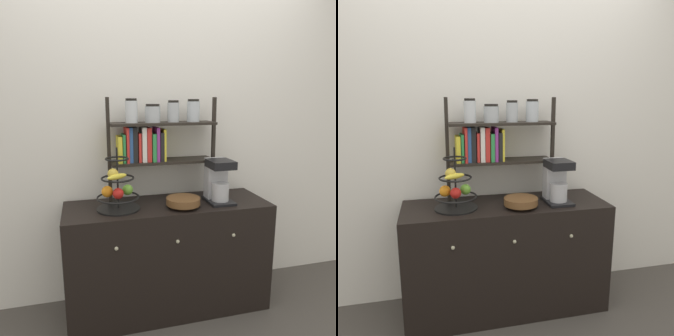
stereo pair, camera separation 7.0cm
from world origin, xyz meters
The scene contains 7 objects.
ground_plane centered at (0.00, 0.00, 0.00)m, with size 12.00×12.00×0.00m, color #47423D.
wall_back centered at (0.00, 0.52, 1.30)m, with size 7.00×0.05×2.60m, color silver.
sideboard centered at (0.00, 0.24, 0.40)m, with size 1.41×0.50×0.79m.
coffee_maker centered at (0.36, 0.21, 0.94)m, with size 0.17×0.24×0.30m.
fruit_stand centered at (-0.35, 0.21, 0.92)m, with size 0.28×0.28×0.41m.
wooden_bowl centered at (0.08, 0.14, 0.83)m, with size 0.23×0.23×0.07m.
shelf_hutch centered at (-0.07, 0.38, 1.25)m, with size 0.79×0.20×0.73m.
Camera 1 is at (-0.56, -1.86, 1.51)m, focal length 35.00 mm.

